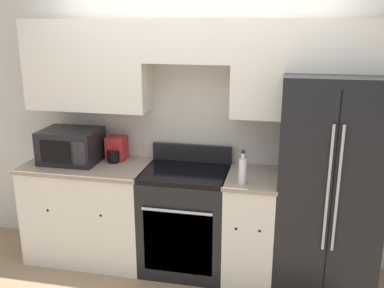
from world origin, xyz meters
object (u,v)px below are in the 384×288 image
oven_range (186,219)px  bottle (242,171)px  refrigerator (327,183)px  microwave (71,146)px

oven_range → bottle: 0.80m
refrigerator → microwave: 2.30m
oven_range → refrigerator: (1.20, 0.04, 0.43)m
oven_range → refrigerator: bearing=1.9°
microwave → bottle: bearing=-8.1°
refrigerator → microwave: (-2.29, -0.01, 0.18)m
oven_range → refrigerator: size_ratio=0.61×
oven_range → microwave: (-1.09, 0.03, 0.62)m
oven_range → microwave: size_ratio=2.10×
bottle → microwave: bearing=171.9°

